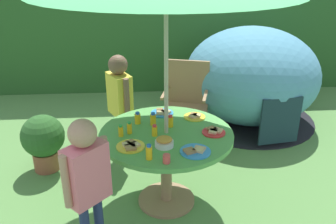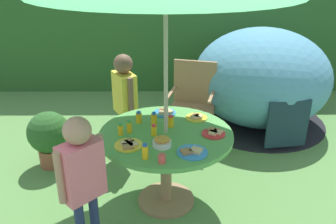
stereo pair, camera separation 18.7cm
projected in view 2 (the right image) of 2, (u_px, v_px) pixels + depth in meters
ground_plane at (166, 201)px, 3.51m from camera, size 10.00×10.00×0.02m
hedge_backdrop at (166, 34)px, 6.22m from camera, size 9.00×0.70×1.85m
garden_table at (166, 147)px, 3.26m from camera, size 1.20×1.20×0.75m
wooden_chair at (193, 99)px, 4.46m from camera, size 0.63×0.58×1.01m
dome_tent at (261, 77)px, 4.91m from camera, size 2.14×2.14×1.33m
potted_plant at (49, 136)px, 3.96m from camera, size 0.47×0.47×0.65m
child_in_yellow_shirt at (125, 94)px, 3.98m from camera, size 0.31×0.38×1.24m
child_in_pink_shirt at (82, 171)px, 2.62m from camera, size 0.34×0.34×1.19m
snack_bowl at (162, 142)px, 2.96m from camera, size 0.16×0.16×0.08m
plate_front_edge at (165, 112)px, 3.58m from camera, size 0.23×0.23×0.03m
plate_center_back at (129, 145)px, 2.98m from camera, size 0.24×0.24×0.03m
plate_far_left at (192, 152)px, 2.87m from camera, size 0.25×0.25×0.03m
plate_back_edge at (214, 133)px, 3.17m from camera, size 0.21×0.21×0.03m
plate_near_right at (197, 117)px, 3.47m from camera, size 0.21×0.21×0.03m
juice_bottle_near_left at (139, 117)px, 3.37m from camera, size 0.06×0.06×0.11m
juice_bottle_far_right at (154, 130)px, 3.14m from camera, size 0.05×0.05×0.10m
juice_bottle_center_front at (145, 152)px, 2.78m from camera, size 0.05×0.05×0.13m
juice_bottle_mid_left at (171, 121)px, 3.29m from camera, size 0.06×0.06×0.11m
juice_bottle_mid_right at (129, 127)px, 3.19m from camera, size 0.04×0.04×0.11m
juice_bottle_spot_a at (120, 130)px, 3.14m from camera, size 0.04×0.04×0.11m
juice_bottle_spot_b at (154, 119)px, 3.33m from camera, size 0.05×0.05×0.12m
cup_near at (162, 159)px, 2.73m from camera, size 0.06×0.06×0.07m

